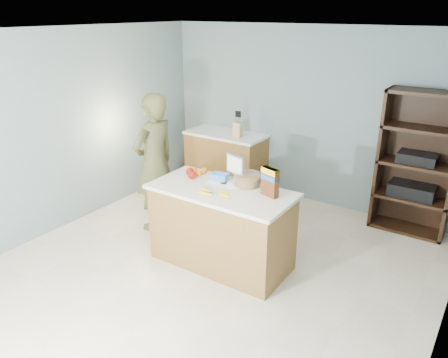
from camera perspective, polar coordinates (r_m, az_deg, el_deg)
The scene contains 15 objects.
floor at distance 4.84m, azimuth -2.36°, elevation -12.37°, with size 4.50×5.00×0.02m, color beige.
walls at distance 4.16m, azimuth -2.71°, elevation 6.91°, with size 4.52×5.02×2.51m.
counter_peninsula at distance 4.84m, azimuth -0.33°, elevation -6.64°, with size 1.56×0.76×0.90m.
back_cabinet at distance 6.89m, azimuth 0.27°, elevation 2.45°, with size 1.24×0.62×0.90m.
shelving_unit at distance 5.93m, azimuth 23.87°, elevation 1.59°, with size 0.90×0.40×1.80m.
person at distance 5.55m, azimuth -9.03°, elevation 2.09°, with size 0.64×0.42×1.76m, color #4B4C28.
knife_block at distance 6.52m, azimuth 1.83°, elevation 6.53°, with size 0.12×0.10×0.31m.
envelopes at distance 4.77m, azimuth -0.13°, elevation -0.63°, with size 0.41×0.21×0.00m.
bananas at distance 4.49m, azimuth -1.16°, elevation -1.84°, with size 0.41×0.21×0.04m.
apples at distance 4.96m, azimuth -4.33°, elevation 0.74°, with size 0.17×0.15×0.09m.
oranges at distance 5.07m, azimuth -3.82°, elevation 1.05°, with size 0.25×0.20×0.06m.
blue_carton at distance 4.86m, azimuth -0.55°, elevation 0.29°, with size 0.18×0.12×0.08m, color blue.
salad_bowl at distance 4.72m, azimuth 3.05°, elevation -0.14°, with size 0.30×0.30×0.13m.
tv at distance 4.85m, azimuth 1.50°, elevation 1.75°, with size 0.28×0.12×0.28m.
cereal_box at distance 4.43m, azimuth 6.03°, elevation -0.12°, with size 0.21×0.13×0.30m.
Camera 1 is at (2.40, -3.23, 2.69)m, focal length 35.00 mm.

